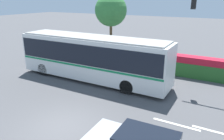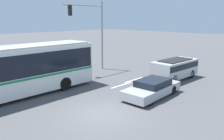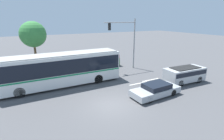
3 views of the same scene
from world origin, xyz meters
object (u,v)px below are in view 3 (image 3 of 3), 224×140
object	(u,v)px
traffic_light_pole	(128,37)
suv_left_lane	(184,74)
city_bus	(62,68)
street_tree_left	(33,35)
sedan_foreground	(156,90)

from	to	relation	value
traffic_light_pole	suv_left_lane	bearing A→B (deg)	110.14
city_bus	street_tree_left	world-z (taller)	street_tree_left
sedan_foreground	street_tree_left	xyz separation A→B (m)	(-8.95, 12.98, 4.39)
suv_left_lane	traffic_light_pole	bearing A→B (deg)	-67.10
city_bus	street_tree_left	size ratio (longest dim) A/B	1.86
city_bus	suv_left_lane	size ratio (longest dim) A/B	2.60
traffic_light_pole	street_tree_left	distance (m)	12.18
city_bus	traffic_light_pole	distance (m)	10.02
city_bus	sedan_foreground	distance (m)	9.66
traffic_light_pole	city_bus	bearing A→B (deg)	13.35
sedan_foreground	suv_left_lane	world-z (taller)	suv_left_lane
street_tree_left	sedan_foreground	bearing A→B (deg)	-55.41
sedan_foreground	street_tree_left	bearing A→B (deg)	-57.80
suv_left_lane	street_tree_left	xyz separation A→B (m)	(-14.19, 11.72, 3.95)
suv_left_lane	street_tree_left	bearing A→B (deg)	-36.79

